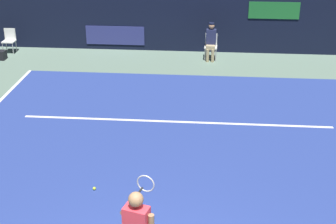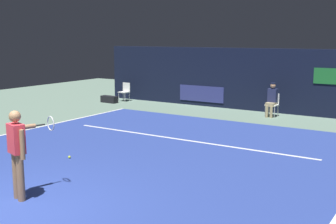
% 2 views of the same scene
% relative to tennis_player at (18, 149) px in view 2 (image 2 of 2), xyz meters
% --- Properties ---
extents(ground_plane, '(30.91, 30.91, 0.00)m').
position_rel_tennis_player_xyz_m(ground_plane, '(0.16, 3.92, -0.99)').
color(ground_plane, slate).
extents(court_surface, '(10.35, 10.85, 0.01)m').
position_rel_tennis_player_xyz_m(court_surface, '(0.16, 3.92, -0.98)').
color(court_surface, navy).
rests_on(court_surface, ground).
extents(line_sideline_right, '(0.10, 10.85, 0.01)m').
position_rel_tennis_player_xyz_m(line_sideline_right, '(-4.96, 3.92, -0.97)').
color(line_sideline_right, white).
rests_on(line_sideline_right, court_surface).
extents(line_service, '(8.07, 0.10, 0.01)m').
position_rel_tennis_player_xyz_m(line_service, '(0.16, 5.82, -0.97)').
color(line_service, white).
rests_on(line_service, court_surface).
extents(back_wall, '(15.41, 0.33, 2.60)m').
position_rel_tennis_player_xyz_m(back_wall, '(0.16, 12.08, 0.31)').
color(back_wall, black).
rests_on(back_wall, ground).
extents(tennis_player, '(0.51, 1.03, 1.73)m').
position_rel_tennis_player_xyz_m(tennis_player, '(0.00, 0.00, 0.00)').
color(tennis_player, '#8C6647').
rests_on(tennis_player, ground).
extents(line_judge_on_chair, '(0.46, 0.54, 1.32)m').
position_rel_tennis_player_xyz_m(line_judge_on_chair, '(1.04, 11.02, -0.30)').
color(line_judge_on_chair, white).
rests_on(line_judge_on_chair, ground).
extents(courtside_chair_near, '(0.44, 0.42, 0.88)m').
position_rel_tennis_player_xyz_m(courtside_chair_near, '(-6.36, 11.26, -0.49)').
color(courtside_chair_near, white).
rests_on(courtside_chair_near, ground).
extents(tennis_ball, '(0.07, 0.07, 0.07)m').
position_rel_tennis_player_xyz_m(tennis_ball, '(-1.26, 2.52, -0.94)').
color(tennis_ball, '#CCE033').
rests_on(tennis_ball, court_surface).
extents(equipment_bag, '(0.85, 0.35, 0.32)m').
position_rel_tennis_player_xyz_m(equipment_bag, '(-6.65, 10.44, -0.83)').
color(equipment_bag, black).
rests_on(equipment_bag, ground).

